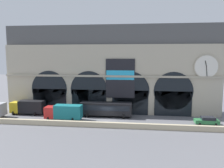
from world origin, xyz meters
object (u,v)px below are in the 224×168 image
at_px(box_truck_midwest, 64,112).
at_px(bus_center, 106,109).
at_px(car_east, 207,121).
at_px(box_truck_west, 28,107).

height_order(box_truck_midwest, bus_center, box_truck_midwest).
bearing_deg(car_east, box_truck_west, 175.12).
height_order(box_truck_midwest, car_east, box_truck_midwest).
relative_size(box_truck_west, bus_center, 0.68).
relative_size(box_truck_midwest, car_east, 1.70).
xyz_separation_m(box_truck_west, box_truck_midwest, (9.49, -3.44, 0.00)).
xyz_separation_m(box_truck_midwest, car_east, (28.04, 0.24, -0.90)).
bearing_deg(box_truck_west, box_truck_midwest, -19.95).
bearing_deg(box_truck_midwest, bus_center, 23.42).
height_order(box_truck_west, car_east, box_truck_west).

